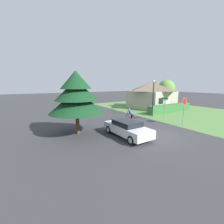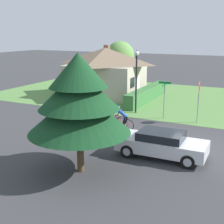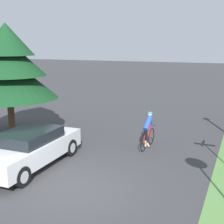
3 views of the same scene
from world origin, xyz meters
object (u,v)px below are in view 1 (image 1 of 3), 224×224
(cyclist, at_px, (130,116))
(street_name_sign, at_px, (165,105))
(cottage_house, at_px, (151,95))
(conifer_tall_near, at_px, (76,95))
(stop_sign, at_px, (184,106))
(street_lamp, at_px, (153,93))
(deciduous_tree_right, at_px, (166,88))
(sedan_left_lane, at_px, (127,128))

(cyclist, distance_m, street_name_sign, 4.21)
(cottage_house, xyz_separation_m, conifer_tall_near, (-16.20, -7.21, 0.94))
(stop_sign, bearing_deg, street_lamp, -102.77)
(stop_sign, xyz_separation_m, street_name_sign, (0.00, 2.42, -0.18))
(cottage_house, bearing_deg, street_name_sign, -132.10)
(cyclist, xyz_separation_m, stop_sign, (3.69, -4.07, 1.33))
(street_lamp, distance_m, conifer_tall_near, 11.04)
(stop_sign, height_order, conifer_tall_near, conifer_tall_near)
(cottage_house, bearing_deg, stop_sign, -125.07)
(cyclist, xyz_separation_m, conifer_tall_near, (-6.51, -0.97, 2.61))
(stop_sign, bearing_deg, street_name_sign, -94.82)
(deciduous_tree_right, bearing_deg, cottage_house, -170.96)
(street_lamp, bearing_deg, street_name_sign, -105.53)
(street_lamp, xyz_separation_m, deciduous_tree_right, (10.25, 6.20, 0.26))
(stop_sign, bearing_deg, deciduous_tree_right, -139.33)
(cottage_house, relative_size, cyclist, 4.38)
(street_lamp, bearing_deg, conifer_tall_near, -170.63)
(street_lamp, bearing_deg, cottage_house, 45.61)
(stop_sign, relative_size, deciduous_tree_right, 0.56)
(cottage_house, xyz_separation_m, cyclist, (-9.68, -6.24, -1.68))
(sedan_left_lane, bearing_deg, cottage_house, -53.53)
(street_lamp, bearing_deg, stop_sign, -98.04)
(street_lamp, xyz_separation_m, conifer_tall_near, (-10.90, -1.80, 0.19))
(cottage_house, relative_size, street_lamp, 1.61)
(cottage_house, height_order, conifer_tall_near, conifer_tall_near)
(cottage_house, distance_m, street_name_sign, 9.92)
(cyclist, xyz_separation_m, street_lamp, (4.38, 0.82, 2.42))
(sedan_left_lane, bearing_deg, street_lamp, -60.40)
(cyclist, bearing_deg, conifer_tall_near, 100.53)
(conifer_tall_near, bearing_deg, street_name_sign, -3.79)
(cottage_house, xyz_separation_m, sedan_left_lane, (-12.99, -9.96, -1.71))
(cyclist, xyz_separation_m, deciduous_tree_right, (14.63, 7.02, 2.68))
(cottage_house, distance_m, sedan_left_lane, 16.46)
(stop_sign, bearing_deg, cyclist, -52.52)
(stop_sign, distance_m, street_lamp, 5.06)
(stop_sign, distance_m, deciduous_tree_right, 15.64)
(sedan_left_lane, distance_m, deciduous_tree_right, 21.09)
(cottage_house, height_order, street_lamp, street_lamp)
(street_lamp, distance_m, street_name_sign, 2.87)
(cyclist, height_order, street_name_sign, street_name_sign)
(stop_sign, relative_size, street_lamp, 0.60)
(sedan_left_lane, xyz_separation_m, street_name_sign, (7.00, 2.08, 1.19))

